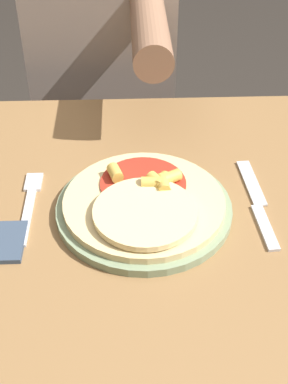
% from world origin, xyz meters
% --- Properties ---
extents(dining_table, '(0.94, 0.72, 0.77)m').
position_xyz_m(dining_table, '(0.00, 0.00, 0.62)').
color(dining_table, olive).
rests_on(dining_table, ground_plane).
extents(plate, '(0.28, 0.28, 0.01)m').
position_xyz_m(plate, '(-0.05, 0.00, 0.78)').
color(plate, gray).
rests_on(plate, dining_table).
extents(pizza, '(0.25, 0.25, 0.04)m').
position_xyz_m(pizza, '(-0.04, -0.00, 0.79)').
color(pizza, '#E0C689').
rests_on(pizza, plate).
extents(fork, '(0.03, 0.18, 0.00)m').
position_xyz_m(fork, '(-0.23, 0.03, 0.77)').
color(fork, silver).
rests_on(fork, dining_table).
extents(knife, '(0.03, 0.22, 0.00)m').
position_xyz_m(knife, '(0.14, 0.01, 0.77)').
color(knife, silver).
rests_on(knife, dining_table).
extents(person_diner, '(0.34, 0.52, 1.25)m').
position_xyz_m(person_diner, '(-0.12, 0.58, 0.73)').
color(person_diner, '#2D2D38').
rests_on(person_diner, ground_plane).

